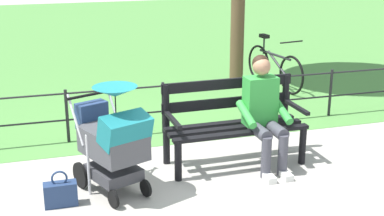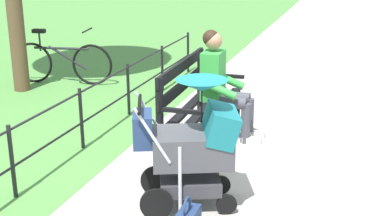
# 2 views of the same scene
# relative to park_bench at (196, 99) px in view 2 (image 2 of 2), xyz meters

# --- Properties ---
(ground_plane) EXTENTS (60.00, 60.00, 0.00)m
(ground_plane) POSITION_rel_park_bench_xyz_m (0.55, 0.12, -0.53)
(ground_plane) COLOR #ADA89E
(park_bench) EXTENTS (1.61, 0.63, 0.96)m
(park_bench) POSITION_rel_park_bench_xyz_m (0.00, 0.00, 0.00)
(park_bench) COLOR black
(park_bench) RESTS_ON ground
(person_on_bench) EXTENTS (0.54, 0.74, 1.28)m
(person_on_bench) POSITION_rel_park_bench_xyz_m (-0.29, 0.22, 0.15)
(person_on_bench) COLOR #42424C
(person_on_bench) RESTS_ON ground
(stroller) EXTENTS (0.79, 1.00, 1.15)m
(stroller) POSITION_rel_park_bench_xyz_m (1.44, 0.43, 0.07)
(stroller) COLOR black
(stroller) RESTS_ON ground
(park_fence) EXTENTS (7.55, 0.04, 0.70)m
(park_fence) POSITION_rel_park_bench_xyz_m (0.27, -1.17, -0.11)
(park_fence) COLOR black
(park_fence) RESTS_ON ground
(bicycle) EXTENTS (0.45, 1.64, 0.89)m
(bicycle) POSITION_rel_park_bench_xyz_m (-1.84, -2.85, -0.16)
(bicycle) COLOR black
(bicycle) RESTS_ON ground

